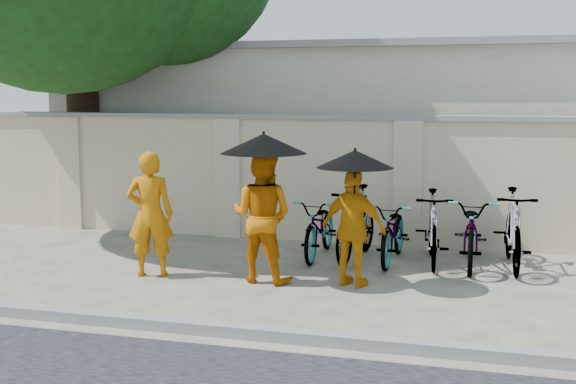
# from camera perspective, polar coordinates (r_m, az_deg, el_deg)

# --- Properties ---
(ground) EXTENTS (80.00, 80.00, 0.00)m
(ground) POSITION_cam_1_polar(r_m,az_deg,el_deg) (9.21, -5.30, -7.51)
(ground) COLOR #A39B86
(kerb) EXTENTS (40.00, 0.16, 0.12)m
(kerb) POSITION_cam_1_polar(r_m,az_deg,el_deg) (7.69, -9.81, -10.27)
(kerb) COLOR gray
(kerb) RESTS_ON ground
(compound_wall) EXTENTS (20.00, 0.30, 2.00)m
(compound_wall) POSITION_cam_1_polar(r_m,az_deg,el_deg) (11.79, 4.67, 0.87)
(compound_wall) COLOR beige
(compound_wall) RESTS_ON ground
(building_behind) EXTENTS (14.00, 6.00, 3.20)m
(building_behind) POSITION_cam_1_polar(r_m,az_deg,el_deg) (15.37, 10.99, 4.64)
(building_behind) COLOR beige
(building_behind) RESTS_ON ground
(monk_left) EXTENTS (0.70, 0.56, 1.68)m
(monk_left) POSITION_cam_1_polar(r_m,az_deg,el_deg) (9.74, -10.84, -1.72)
(monk_left) COLOR #C06B06
(monk_left) RESTS_ON ground
(monk_center) EXTENTS (0.92, 0.76, 1.71)m
(monk_center) POSITION_cam_1_polar(r_m,az_deg,el_deg) (9.31, -2.06, -1.91)
(monk_center) COLOR #C16006
(monk_center) RESTS_ON ground
(parasol_center) EXTENTS (1.10, 1.10, 0.95)m
(parasol_center) POSITION_cam_1_polar(r_m,az_deg,el_deg) (9.10, -1.94, 3.85)
(parasol_center) COLOR black
(parasol_center) RESTS_ON ground
(monk_right) EXTENTS (0.94, 0.62, 1.49)m
(monk_right) POSITION_cam_1_polar(r_m,az_deg,el_deg) (9.10, 5.20, -2.87)
(monk_right) COLOR orange
(monk_right) RESTS_ON ground
(parasol_right) EXTENTS (0.96, 0.96, 0.89)m
(parasol_right) POSITION_cam_1_polar(r_m,az_deg,el_deg) (8.90, 5.31, 2.62)
(parasol_right) COLOR black
(parasol_right) RESTS_ON ground
(bike_0) EXTENTS (0.59, 1.70, 0.89)m
(bike_0) POSITION_cam_1_polar(r_m,az_deg,el_deg) (10.73, 2.56, -2.82)
(bike_0) COLOR slate
(bike_0) RESTS_ON ground
(bike_1) EXTENTS (0.73, 1.86, 1.09)m
(bike_1) POSITION_cam_1_polar(r_m,az_deg,el_deg) (10.56, 5.41, -2.49)
(bike_1) COLOR slate
(bike_1) RESTS_ON ground
(bike_2) EXTENTS (0.65, 1.72, 0.89)m
(bike_2) POSITION_cam_1_polar(r_m,az_deg,el_deg) (10.52, 8.36, -3.12)
(bike_2) COLOR slate
(bike_2) RESTS_ON ground
(bike_3) EXTENTS (0.68, 1.80, 1.05)m
(bike_3) POSITION_cam_1_polar(r_m,az_deg,el_deg) (10.46, 11.36, -2.80)
(bike_3) COLOR slate
(bike_3) RESTS_ON ground
(bike_4) EXTENTS (0.69, 1.90, 0.99)m
(bike_4) POSITION_cam_1_polar(r_m,az_deg,el_deg) (10.48, 14.36, -3.04)
(bike_4) COLOR slate
(bike_4) RESTS_ON ground
(bike_5) EXTENTS (0.62, 1.87, 1.11)m
(bike_5) POSITION_cam_1_polar(r_m,az_deg,el_deg) (10.47, 17.37, -2.85)
(bike_5) COLOR slate
(bike_5) RESTS_ON ground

